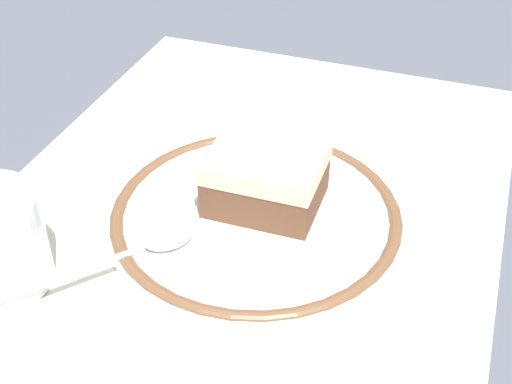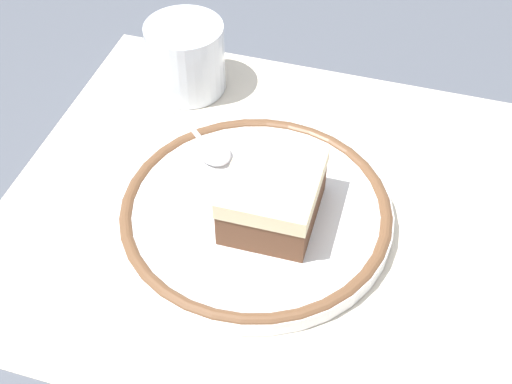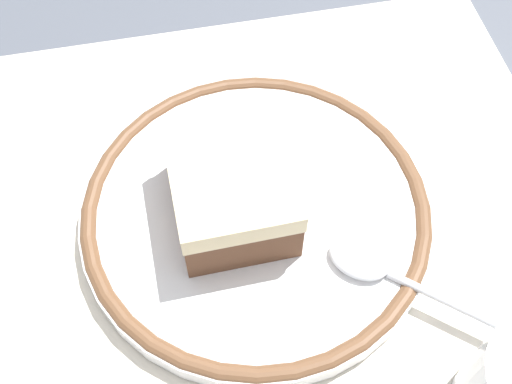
% 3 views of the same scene
% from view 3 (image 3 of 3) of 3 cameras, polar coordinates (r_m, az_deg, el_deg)
% --- Properties ---
extents(ground_plane, '(2.40, 2.40, 0.00)m').
position_cam_3_polar(ground_plane, '(0.42, -4.50, -5.35)').
color(ground_plane, '#4C515B').
extents(placemat, '(0.51, 0.41, 0.00)m').
position_cam_3_polar(placemat, '(0.42, -4.51, -5.31)').
color(placemat, beige).
rests_on(placemat, ground_plane).
extents(plate, '(0.23, 0.23, 0.02)m').
position_cam_3_polar(plate, '(0.42, 0.00, -1.82)').
color(plate, white).
rests_on(plate, placemat).
extents(cake_slice, '(0.07, 0.09, 0.05)m').
position_cam_3_polar(cake_slice, '(0.40, -2.19, 0.23)').
color(cake_slice, brown).
rests_on(cake_slice, plate).
extents(spoon, '(0.12, 0.11, 0.01)m').
position_cam_3_polar(spoon, '(0.40, 11.27, -6.80)').
color(spoon, silver).
rests_on(spoon, plate).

